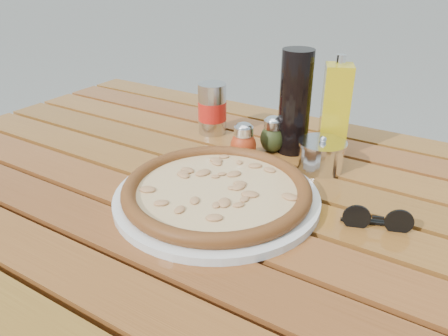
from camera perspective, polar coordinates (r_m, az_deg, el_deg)
The scene contains 10 objects.
table at distance 0.86m, azimuth -0.71°, elevation -6.86°, with size 1.40×0.90×0.75m.
plate at distance 0.77m, azimuth -0.95°, elevation -3.81°, with size 0.36×0.36×0.01m, color silver.
pizza at distance 0.76m, azimuth -0.96°, elevation -2.79°, with size 0.40×0.40×0.03m.
pepper_shaker at distance 0.91m, azimuth 2.55°, elevation 3.41°, with size 0.07×0.07×0.08m.
oregano_shaker at distance 0.95m, azimuth 6.39°, elevation 4.32°, with size 0.07×0.07×0.08m.
dark_bottle at distance 0.93m, azimuth 9.25°, elevation 8.44°, with size 0.07×0.07×0.22m, color black.
soda_can at distance 1.04m, azimuth -1.55°, elevation 7.69°, with size 0.07×0.07×0.12m.
olive_oil_cruet at distance 0.95m, azimuth 14.29°, elevation 7.47°, with size 0.07×0.07×0.21m.
parmesan_tin at distance 0.89m, azimuth 12.60°, elevation 1.70°, with size 0.10×0.10×0.07m.
sunglasses at distance 0.73m, azimuth 19.38°, elevation -6.44°, with size 0.11×0.06×0.04m.
Camera 1 is at (0.38, -0.60, 1.15)m, focal length 35.00 mm.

